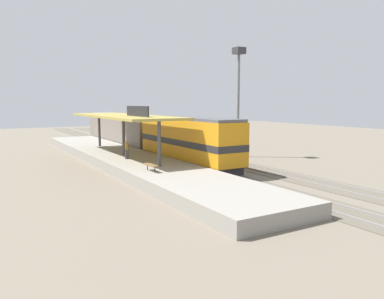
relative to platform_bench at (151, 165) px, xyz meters
name	(u,v)px	position (x,y,z in m)	size (l,w,h in m)	color
ground_plane	(184,159)	(8.00, 9.55, -1.34)	(120.00, 120.00, 0.00)	#706656
track_near	(167,160)	(6.00, 9.55, -1.31)	(3.20, 110.00, 0.16)	#5F5649
track_far	(204,156)	(10.60, 9.55, -1.31)	(3.20, 110.00, 0.16)	#5F5649
platform	(124,159)	(1.40, 9.55, -0.89)	(6.00, 44.00, 0.90)	gray
station_canopy	(123,117)	(1.40, 9.46, 3.19)	(5.20, 18.00, 4.70)	#47474C
platform_bench	(151,165)	(0.00, 0.00, 0.00)	(0.44, 1.70, 0.50)	#333338
locomotive	(187,140)	(6.00, 5.19, 1.07)	(2.93, 14.43, 4.44)	#28282D
passenger_carriage_single	(121,130)	(6.00, 23.19, 0.97)	(2.90, 20.00, 4.24)	#28282D
light_mast	(239,79)	(13.80, 7.80, 7.05)	(1.10, 1.10, 11.70)	slate
person_waiting	(127,148)	(0.62, 6.66, 0.51)	(0.34, 0.34, 1.71)	#4C4C51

